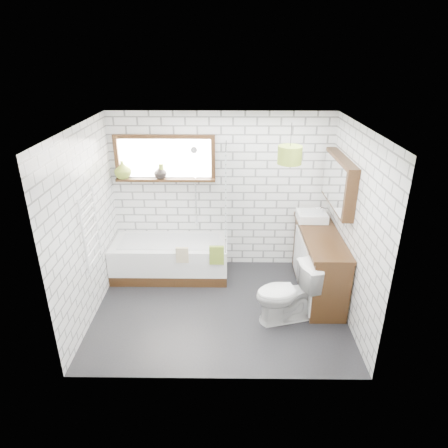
{
  "coord_description": "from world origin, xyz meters",
  "views": [
    {
      "loc": [
        0.11,
        -4.62,
        3.34
      ],
      "look_at": [
        0.06,
        0.25,
        1.17
      ],
      "focal_mm": 32.0,
      "sensor_mm": 36.0,
      "label": 1
    }
  ],
  "objects_px": {
    "bathtub": "(171,258)",
    "vanity": "(319,263)",
    "basin": "(312,216)",
    "toilet": "(286,293)",
    "pendant": "(290,155)"
  },
  "relations": [
    {
      "from": "bathtub",
      "to": "basin",
      "type": "xyz_separation_m",
      "value": [
        2.17,
        0.04,
        0.71
      ]
    },
    {
      "from": "bathtub",
      "to": "basin",
      "type": "height_order",
      "value": "basin"
    },
    {
      "from": "bathtub",
      "to": "vanity",
      "type": "bearing_deg",
      "value": -11.04
    },
    {
      "from": "pendant",
      "to": "toilet",
      "type": "bearing_deg",
      "value": -91.11
    },
    {
      "from": "toilet",
      "to": "pendant",
      "type": "distance_m",
      "value": 1.78
    },
    {
      "from": "vanity",
      "to": "basin",
      "type": "distance_m",
      "value": 0.72
    },
    {
      "from": "bathtub",
      "to": "vanity",
      "type": "relative_size",
      "value": 1.09
    },
    {
      "from": "vanity",
      "to": "toilet",
      "type": "relative_size",
      "value": 2.01
    },
    {
      "from": "bathtub",
      "to": "vanity",
      "type": "height_order",
      "value": "vanity"
    },
    {
      "from": "vanity",
      "to": "pendant",
      "type": "distance_m",
      "value": 1.73
    },
    {
      "from": "toilet",
      "to": "pendant",
      "type": "relative_size",
      "value": 2.63
    },
    {
      "from": "vanity",
      "to": "pendant",
      "type": "height_order",
      "value": "pendant"
    },
    {
      "from": "toilet",
      "to": "pendant",
      "type": "height_order",
      "value": "pendant"
    },
    {
      "from": "vanity",
      "to": "basin",
      "type": "relative_size",
      "value": 3.77
    },
    {
      "from": "bathtub",
      "to": "toilet",
      "type": "relative_size",
      "value": 2.19
    }
  ]
}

